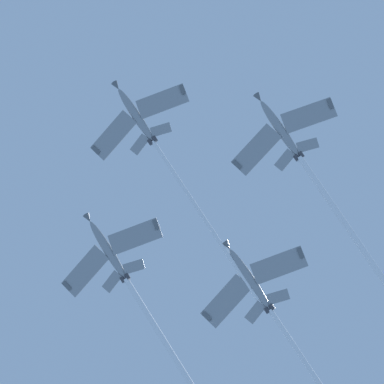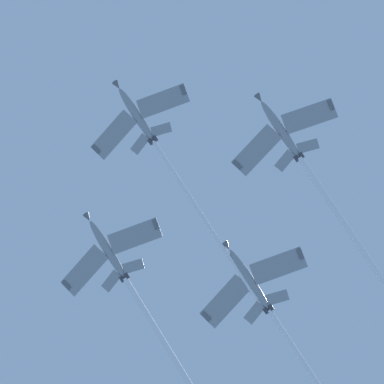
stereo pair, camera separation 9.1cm
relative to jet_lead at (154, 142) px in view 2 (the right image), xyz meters
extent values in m
ellipsoid|color=gray|center=(1.93, 5.41, 2.00)|extent=(5.46, 11.63, 5.24)
cone|color=#595E60|center=(4.05, 11.37, 4.21)|extent=(1.77, 2.20, 1.66)
ellipsoid|color=black|center=(2.53, 7.09, 3.26)|extent=(1.93, 3.11, 1.77)
cube|color=gray|center=(-3.31, 6.51, 1.65)|extent=(9.30, 4.33, 1.38)
cube|color=#595E60|center=(-7.28, 7.58, 1.66)|extent=(0.87, 1.80, 0.71)
cube|color=gray|center=(6.68, 2.95, 1.65)|extent=(9.41, 7.87, 1.38)
cube|color=#595E60|center=(10.43, 1.27, 1.66)|extent=(1.55, 1.84, 0.71)
cube|color=gray|center=(-1.80, 1.73, 0.36)|extent=(3.65, 1.85, 0.74)
cube|color=gray|center=(2.49, 0.20, 0.36)|extent=(3.92, 3.58, 0.74)
cube|color=#595E60|center=(0.25, 0.71, 1.74)|extent=(1.24, 3.06, 3.43)
cylinder|color=#38383D|center=(-0.32, 0.43, 0.00)|extent=(1.16, 1.41, 1.08)
cylinder|color=#38383D|center=(0.52, 0.13, 0.00)|extent=(1.16, 1.41, 1.08)
cylinder|color=white|center=(-5.19, -14.56, -5.50)|extent=(11.21, 29.80, 11.55)
ellipsoid|color=gray|center=(-21.66, -3.36, -3.77)|extent=(5.23, 11.71, 5.12)
cone|color=#595E60|center=(-19.66, 2.67, -1.63)|extent=(1.74, 2.18, 1.65)
ellipsoid|color=black|center=(-21.09, -1.65, -2.53)|extent=(1.87, 3.11, 1.75)
cube|color=gray|center=(-26.92, -2.38, -4.12)|extent=(9.24, 4.15, 1.34)
cube|color=#595E60|center=(-30.91, -1.39, -4.10)|extent=(0.83, 1.79, 0.69)
cube|color=gray|center=(-16.85, -5.71, -4.12)|extent=(9.46, 7.75, 1.34)
cube|color=#595E60|center=(-13.06, -7.31, -4.10)|extent=(1.52, 1.85, 0.69)
cube|color=gray|center=(-25.31, -7.14, -5.36)|extent=(3.61, 1.78, 0.73)
cube|color=gray|center=(-20.98, -8.57, -5.36)|extent=(3.94, 3.55, 0.73)
cube|color=#595E60|center=(-23.23, -8.10, -3.97)|extent=(1.17, 3.06, 3.42)
cylinder|color=#38383D|center=(-23.80, -8.40, -5.71)|extent=(1.14, 1.39, 1.08)
cylinder|color=#38383D|center=(-22.95, -8.69, -5.71)|extent=(1.14, 1.39, 1.08)
cylinder|color=white|center=(-29.12, -25.88, -11.86)|extent=(12.49, 34.96, 13.18)
ellipsoid|color=gray|center=(12.25, -15.86, -4.43)|extent=(5.51, 11.64, 5.14)
cone|color=#595E60|center=(14.40, -9.89, -2.28)|extent=(1.77, 2.20, 1.65)
ellipsoid|color=black|center=(12.86, -14.17, -3.19)|extent=(1.94, 3.11, 1.75)
cube|color=gray|center=(7.01, -14.74, -4.78)|extent=(9.31, 4.37, 1.34)
cube|color=#595E60|center=(3.05, -13.65, -4.76)|extent=(0.87, 1.81, 0.69)
cube|color=gray|center=(16.98, -18.34, -4.78)|extent=(9.41, 7.90, 1.34)
cube|color=#595E60|center=(20.73, -20.04, -4.76)|extent=(1.55, 1.84, 0.69)
cube|color=gray|center=(8.49, -19.54, -6.03)|extent=(3.65, 1.87, 0.73)
cube|color=gray|center=(12.78, -21.09, -6.03)|extent=(3.92, 3.60, 0.73)
cube|color=#595E60|center=(10.55, -20.56, -4.64)|extent=(1.25, 3.04, 3.42)
cylinder|color=#38383D|center=(9.97, -20.84, -6.38)|extent=(1.16, 1.40, 1.08)
cylinder|color=#38383D|center=(10.81, -21.15, -6.38)|extent=(1.16, 1.40, 1.08)
cylinder|color=white|center=(3.77, -39.34, -12.99)|extent=(14.13, 36.95, 14.00)
ellipsoid|color=gray|center=(-10.04, -25.90, -9.55)|extent=(5.49, 11.63, 5.20)
cone|color=#595E60|center=(-7.89, -19.94, -7.37)|extent=(1.77, 2.20, 1.66)
ellipsoid|color=black|center=(-9.43, -24.22, -8.30)|extent=(1.94, 3.11, 1.76)
cube|color=gray|center=(-15.27, -24.79, -9.91)|extent=(9.30, 4.36, 1.36)
cube|color=#595E60|center=(-19.24, -23.71, -9.89)|extent=(0.87, 1.80, 0.70)
cube|color=gray|center=(-5.29, -28.38, -9.91)|extent=(9.41, 7.89, 1.36)
cube|color=#595E60|center=(-1.54, -30.07, -9.89)|extent=(1.55, 1.84, 0.70)
cube|color=gray|center=(-13.78, -29.58, -11.18)|extent=(3.65, 1.86, 0.74)
cube|color=gray|center=(-9.49, -31.12, -11.18)|extent=(3.92, 3.59, 0.74)
cube|color=#595E60|center=(-11.73, -30.60, -9.80)|extent=(1.25, 3.06, 3.43)
cylinder|color=#38383D|center=(-12.30, -30.88, -11.54)|extent=(1.16, 1.41, 1.08)
cylinder|color=#38383D|center=(-11.46, -31.18, -11.54)|extent=(1.16, 1.41, 1.08)
camera|label=1|loc=(-7.65, 2.31, -127.05)|focal=67.49mm
camera|label=2|loc=(-7.56, 2.33, -127.05)|focal=67.49mm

